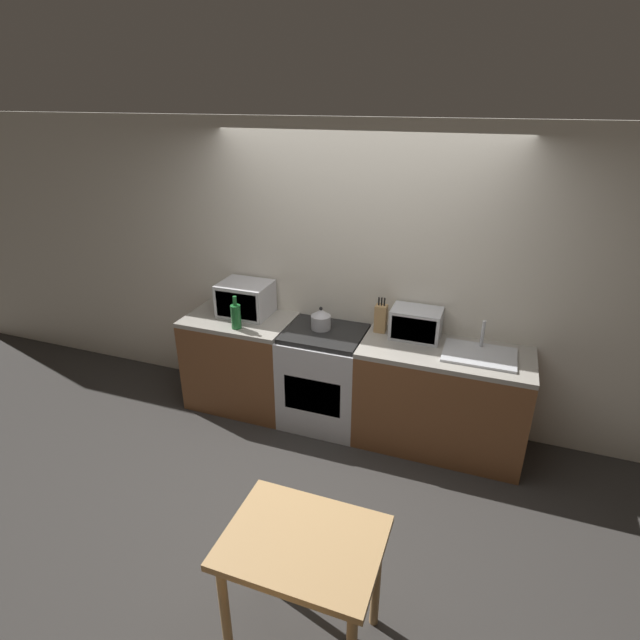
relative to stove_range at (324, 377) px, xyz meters
name	(u,v)px	position (x,y,z in m)	size (l,w,h in m)	color
ground_plane	(312,483)	(0.19, -0.83, -0.45)	(16.00, 16.00, 0.00)	#33302D
wall_back	(359,278)	(0.19, 0.34, 0.85)	(10.00, 0.06, 2.60)	silver
counter_left_run	(241,361)	(-0.83, 0.00, 0.00)	(0.97, 0.62, 0.90)	brown
counter_right_run	(441,399)	(1.03, 0.00, 0.00)	(1.36, 0.62, 0.90)	brown
stove_range	(324,377)	(0.00, 0.00, 0.00)	(0.70, 0.62, 0.90)	silver
kettle	(321,319)	(-0.05, 0.05, 0.54)	(0.17, 0.17, 0.20)	#B7B7BC
microwave	(245,299)	(-0.80, 0.10, 0.60)	(0.45, 0.37, 0.30)	silver
bottle	(236,316)	(-0.74, -0.19, 0.57)	(0.09, 0.09, 0.30)	#1E662D
knife_block	(381,318)	(0.45, 0.17, 0.58)	(0.10, 0.09, 0.31)	tan
toaster_oven	(416,324)	(0.75, 0.15, 0.58)	(0.41, 0.27, 0.25)	silver
sink_basin	(480,354)	(1.28, 0.01, 0.47)	(0.55, 0.40, 0.24)	silver
dining_table	(303,558)	(0.60, -1.99, 0.20)	(0.78, 0.60, 0.77)	tan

